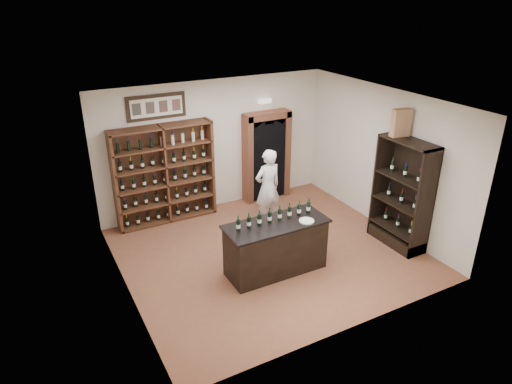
{
  "coord_description": "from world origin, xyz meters",
  "views": [
    {
      "loc": [
        -3.89,
        -6.71,
        4.81
      ],
      "look_at": [
        -0.12,
        0.3,
        1.23
      ],
      "focal_mm": 32.0,
      "sensor_mm": 36.0,
      "label": 1
    }
  ],
  "objects_px": {
    "wine_shelf": "(164,174)",
    "counter_bottle_0": "(238,225)",
    "tasting_counter": "(276,247)",
    "side_cabinet": "(401,209)",
    "shopkeeper": "(268,187)",
    "wine_crate": "(401,123)"
  },
  "relations": [
    {
      "from": "wine_shelf",
      "to": "side_cabinet",
      "type": "bearing_deg",
      "value": -40.21
    },
    {
      "from": "tasting_counter",
      "to": "shopkeeper",
      "type": "bearing_deg",
      "value": 64.96
    },
    {
      "from": "wine_shelf",
      "to": "shopkeeper",
      "type": "distance_m",
      "value": 2.27
    },
    {
      "from": "side_cabinet",
      "to": "shopkeeper",
      "type": "relative_size",
      "value": 1.28
    },
    {
      "from": "wine_shelf",
      "to": "tasting_counter",
      "type": "relative_size",
      "value": 1.17
    },
    {
      "from": "wine_shelf",
      "to": "counter_bottle_0",
      "type": "distance_m",
      "value": 2.9
    },
    {
      "from": "side_cabinet",
      "to": "shopkeeper",
      "type": "bearing_deg",
      "value": 133.92
    },
    {
      "from": "wine_shelf",
      "to": "wine_crate",
      "type": "height_order",
      "value": "wine_crate"
    },
    {
      "from": "side_cabinet",
      "to": "shopkeeper",
      "type": "distance_m",
      "value": 2.78
    },
    {
      "from": "tasting_counter",
      "to": "shopkeeper",
      "type": "relative_size",
      "value": 1.09
    },
    {
      "from": "wine_shelf",
      "to": "counter_bottle_0",
      "type": "relative_size",
      "value": 7.33
    },
    {
      "from": "side_cabinet",
      "to": "wine_shelf",
      "type": "bearing_deg",
      "value": 139.79
    },
    {
      "from": "tasting_counter",
      "to": "wine_crate",
      "type": "bearing_deg",
      "value": -0.2
    },
    {
      "from": "counter_bottle_0",
      "to": "side_cabinet",
      "type": "xyz_separation_m",
      "value": [
        3.44,
        -0.36,
        -0.35
      ]
    },
    {
      "from": "side_cabinet",
      "to": "shopkeeper",
      "type": "xyz_separation_m",
      "value": [
        -1.93,
        2.0,
        0.11
      ]
    },
    {
      "from": "wine_crate",
      "to": "wine_shelf",
      "type": "bearing_deg",
      "value": 151.48
    },
    {
      "from": "wine_crate",
      "to": "tasting_counter",
      "type": "bearing_deg",
      "value": -171.01
    },
    {
      "from": "tasting_counter",
      "to": "shopkeeper",
      "type": "distance_m",
      "value": 1.92
    },
    {
      "from": "side_cabinet",
      "to": "wine_crate",
      "type": "xyz_separation_m",
      "value": [
        -0.02,
        0.29,
        1.71
      ]
    },
    {
      "from": "wine_crate",
      "to": "side_cabinet",
      "type": "bearing_deg",
      "value": -76.91
    },
    {
      "from": "counter_bottle_0",
      "to": "shopkeeper",
      "type": "relative_size",
      "value": 0.17
    },
    {
      "from": "tasting_counter",
      "to": "wine_crate",
      "type": "xyz_separation_m",
      "value": [
        2.71,
        -0.01,
        1.97
      ]
    }
  ]
}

